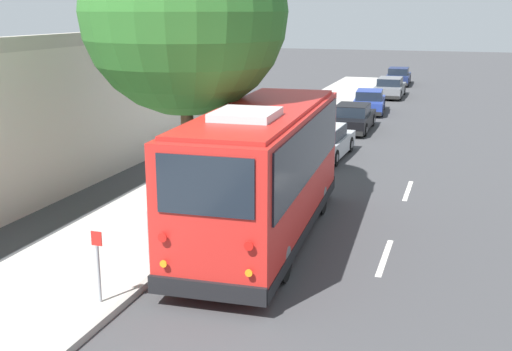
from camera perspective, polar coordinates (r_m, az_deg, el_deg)
The scene contains 15 objects.
ground_plane at distance 15.68m, azimuth -0.28°, elevation -6.51°, with size 160.00×160.00×0.00m, color #3D3D3F.
sidewalk_slab at distance 16.89m, azimuth -10.83°, elevation -4.93°, with size 80.00×3.49×0.15m, color #B2AFA8.
curb_strip at distance 16.13m, azimuth -5.13°, elevation -5.67°, with size 80.00×0.14×0.15m, color #9D9A94.
shuttle_bus at distance 15.74m, azimuth 0.62°, elevation 0.77°, with size 8.70×2.98×3.51m.
parked_sedan_silver at distance 25.20m, azimuth 6.05°, elevation 2.93°, with size 4.29×1.82×1.28m.
parked_sedan_black at distance 31.15m, azimuth 8.57°, elevation 5.06°, with size 4.48×1.82×1.26m.
parked_sedan_blue at distance 36.71m, azimuth 10.03°, elevation 6.44°, with size 4.27×1.96×1.28m.
parked_sedan_gray at distance 43.68m, azimuth 11.82°, elevation 7.63°, with size 4.68×1.84×1.29m.
parked_sedan_navy at distance 51.07m, azimuth 12.54°, elevation 8.56°, with size 4.47×1.87×1.30m.
sign_post_near at distance 12.70m, azimuth -13.84°, elevation -7.82°, with size 0.06×0.22×1.44m.
sign_post_far at distance 14.42m, azimuth -9.50°, elevation -5.41°, with size 0.06×0.06×1.22m.
fire_hydrant at distance 23.47m, azimuth 1.20°, elevation 2.05°, with size 0.22×0.22×0.81m.
building_backdrop at distance 23.71m, azimuth -21.38°, elevation 5.42°, with size 24.59×6.96×4.94m.
lane_stripe_mid at distance 15.44m, azimuth 11.37°, elevation -7.14°, with size 2.40×0.14×0.01m, color silver.
lane_stripe_ahead at distance 21.12m, azimuth 13.35°, elevation -1.32°, with size 2.40×0.14×0.01m, color silver.
Camera 1 is at (-13.89, -4.60, 5.64)m, focal length 45.00 mm.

